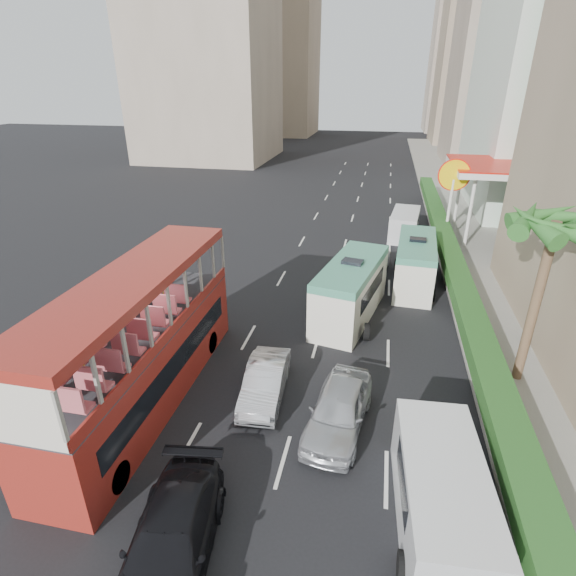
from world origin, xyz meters
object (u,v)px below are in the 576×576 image
(minibus_far, at_px, (415,263))
(panel_van_near, at_px, (441,497))
(car_silver_lane_b, at_px, (338,427))
(panel_van_far, at_px, (404,224))
(car_black, at_px, (174,562))
(van_asset, at_px, (367,274))
(palm_tree, at_px, (535,305))
(car_silver_lane_a, at_px, (265,396))
(shell_station, at_px, (492,201))
(minibus_near, at_px, (351,290))
(double_decker_bus, at_px, (141,341))

(minibus_far, relative_size, panel_van_near, 1.18)
(car_silver_lane_b, bearing_deg, panel_van_near, -39.56)
(car_silver_lane_b, bearing_deg, panel_van_far, 90.30)
(car_black, bearing_deg, van_asset, 70.63)
(car_silver_lane_b, xyz_separation_m, van_asset, (0.36, 13.79, 0.00))
(palm_tree, bearing_deg, car_silver_lane_a, -162.72)
(panel_van_far, height_order, shell_station, shell_station)
(minibus_near, xyz_separation_m, panel_van_far, (2.98, 13.68, -0.48))
(car_silver_lane_b, distance_m, car_black, 6.64)
(car_silver_lane_b, xyz_separation_m, shell_station, (8.88, 23.10, 2.75))
(panel_van_far, bearing_deg, car_silver_lane_b, -90.87)
(panel_van_near, bearing_deg, shell_station, 73.69)
(car_silver_lane_b, distance_m, van_asset, 13.79)
(van_asset, distance_m, panel_van_near, 17.23)
(minibus_far, relative_size, palm_tree, 0.95)
(car_black, height_order, minibus_far, minibus_far)
(car_black, xyz_separation_m, palm_tree, (10.17, 9.74, 3.38))
(car_black, bearing_deg, car_silver_lane_a, 76.64)
(panel_van_near, bearing_deg, car_black, -163.10)
(panel_van_near, bearing_deg, minibus_far, 86.27)
(van_asset, bearing_deg, panel_van_far, 76.94)
(car_black, relative_size, minibus_near, 0.77)
(panel_van_far, bearing_deg, palm_tree, -71.20)
(panel_van_near, bearing_deg, palm_tree, 59.55)
(car_silver_lane_a, height_order, palm_tree, palm_tree)
(van_asset, distance_m, panel_van_far, 8.46)
(car_black, bearing_deg, palm_tree, 35.59)
(shell_station, bearing_deg, palm_tree, -96.60)
(minibus_near, height_order, panel_van_far, minibus_near)
(panel_van_near, bearing_deg, car_silver_lane_a, 139.95)
(car_silver_lane_a, distance_m, minibus_near, 7.66)
(car_silver_lane_a, distance_m, minibus_far, 13.13)
(car_silver_lane_a, bearing_deg, panel_van_far, 71.16)
(car_silver_lane_b, xyz_separation_m, minibus_far, (3.01, 12.78, 1.35))
(car_silver_lane_a, relative_size, panel_van_near, 0.78)
(shell_station, bearing_deg, car_silver_lane_a, -118.15)
(double_decker_bus, xyz_separation_m, minibus_far, (10.13, 12.68, -1.18))
(minibus_near, distance_m, panel_van_near, 11.87)
(van_asset, height_order, panel_van_far, panel_van_far)
(minibus_far, bearing_deg, van_asset, 162.73)
(minibus_far, distance_m, palm_tree, 9.64)
(car_silver_lane_b, bearing_deg, minibus_near, 99.38)
(van_asset, bearing_deg, shell_station, 50.51)
(minibus_far, distance_m, shell_station, 11.95)
(van_asset, bearing_deg, car_silver_lane_b, -88.50)
(minibus_far, relative_size, shell_station, 0.76)
(double_decker_bus, distance_m, panel_van_near, 10.75)
(panel_van_near, xyz_separation_m, palm_tree, (3.68, 7.30, 2.35))
(car_silver_lane_a, height_order, car_silver_lane_b, car_silver_lane_b)
(car_black, distance_m, shell_station, 31.41)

